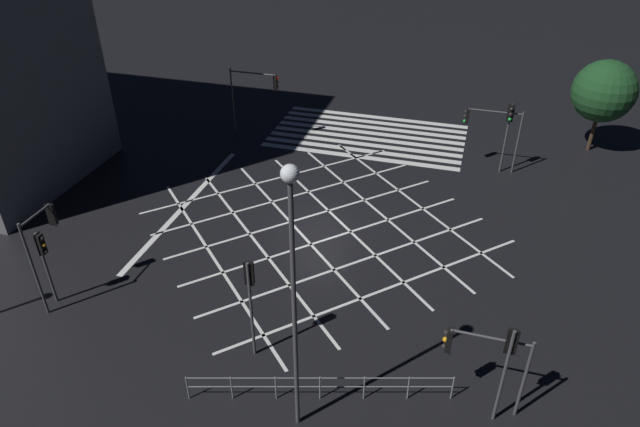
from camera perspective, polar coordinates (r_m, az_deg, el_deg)
ground_plane at (r=28.51m, az=-0.00°, el=-1.34°), size 200.00×200.00×0.00m
road_markings at (r=34.47m, az=2.74°, el=5.08°), size 18.77×24.01×0.01m
traffic_light_median_north at (r=20.12m, az=-6.96°, el=-7.57°), size 0.36×0.39×4.24m
traffic_light_ne_cross at (r=24.79m, az=-25.93°, el=-2.10°), size 0.36×1.91×4.35m
traffic_light_sw_cross at (r=33.77m, az=18.32°, el=8.41°), size 0.36×0.39×4.18m
traffic_light_nw_main at (r=19.30m, az=15.64°, el=-13.27°), size 2.75×0.36×3.32m
traffic_light_se_main at (r=36.64m, az=-6.47°, el=12.29°), size 3.25×0.36×4.45m
traffic_light_ne_main at (r=25.04m, az=-25.89°, el=-3.66°), size 0.39×0.36×3.44m
traffic_light_sw_main at (r=33.99m, az=16.55°, el=8.52°), size 3.22×0.36×3.75m
traffic_light_nw_cross at (r=18.91m, az=18.29°, el=-13.40°), size 0.36×0.39×3.95m
street_lamp_east at (r=15.42m, az=-2.73°, el=-5.43°), size 0.49×0.49×9.56m
street_tree_near at (r=38.42m, az=26.53°, el=10.88°), size 3.69×3.69×5.68m
pedestrian_railing at (r=20.10m, az=-0.00°, el=-16.76°), size 8.69×2.57×1.05m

